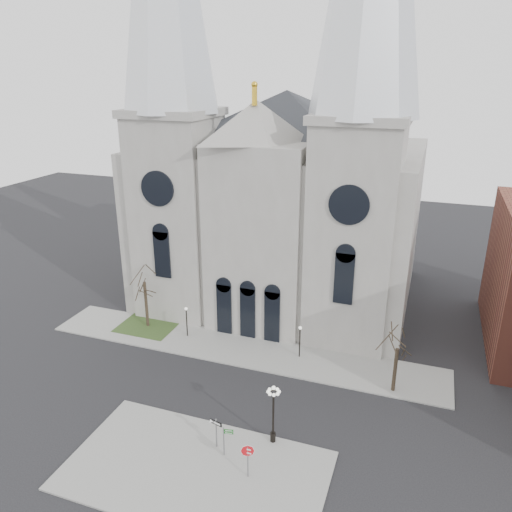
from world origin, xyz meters
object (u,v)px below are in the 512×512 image
(stop_sign, at_px, (248,454))
(one_way_sign, at_px, (216,428))
(globe_lamp, at_px, (273,407))
(street_name_sign, at_px, (225,439))

(stop_sign, distance_m, one_way_sign, 3.72)
(globe_lamp, bearing_deg, one_way_sign, -152.68)
(one_way_sign, height_order, street_name_sign, one_way_sign)
(stop_sign, distance_m, globe_lamp, 4.05)
(street_name_sign, bearing_deg, one_way_sign, 136.51)
(one_way_sign, xyz_separation_m, street_name_sign, (0.92, -0.57, -0.23))
(stop_sign, height_order, one_way_sign, stop_sign)
(stop_sign, xyz_separation_m, globe_lamp, (0.55, 3.85, 1.15))
(stop_sign, height_order, globe_lamp, globe_lamp)
(one_way_sign, relative_size, street_name_sign, 1.03)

